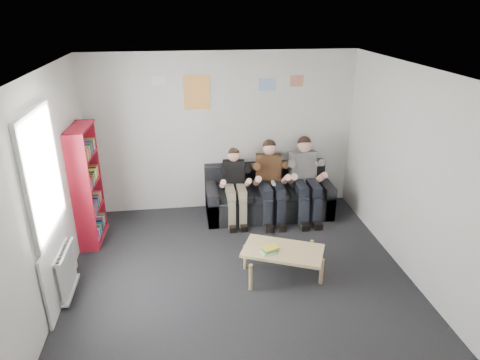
# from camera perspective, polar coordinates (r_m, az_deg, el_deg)

# --- Properties ---
(room_shell) EXTENTS (5.00, 5.00, 5.00)m
(room_shell) POSITION_cam_1_polar(r_m,az_deg,el_deg) (4.95, 0.36, -1.89)
(room_shell) COLOR black
(room_shell) RESTS_ON ground
(sofa) EXTENTS (2.12, 0.87, 0.82)m
(sofa) POSITION_cam_1_polar(r_m,az_deg,el_deg) (7.38, 3.72, -2.30)
(sofa) COLOR black
(sofa) RESTS_ON ground
(bookshelf) EXTENTS (0.27, 0.81, 1.79)m
(bookshelf) POSITION_cam_1_polar(r_m,az_deg,el_deg) (6.70, -19.63, -0.69)
(bookshelf) COLOR maroon
(bookshelf) RESTS_ON ground
(coffee_table) EXTENTS (1.03, 0.57, 0.41)m
(coffee_table) POSITION_cam_1_polar(r_m,az_deg,el_deg) (5.72, 5.74, -9.62)
(coffee_table) COLOR tan
(coffee_table) RESTS_ON ground
(game_cases) EXTENTS (0.23, 0.20, 0.05)m
(game_cases) POSITION_cam_1_polar(r_m,az_deg,el_deg) (5.62, 3.95, -9.27)
(game_cases) COLOR white
(game_cases) RESTS_ON coffee_table
(person_left) EXTENTS (0.36, 0.77, 1.22)m
(person_left) POSITION_cam_1_polar(r_m,az_deg,el_deg) (6.99, -0.66, -0.85)
(person_left) COLOR black
(person_left) RESTS_ON sofa
(person_middle) EXTENTS (0.42, 0.89, 1.33)m
(person_middle) POSITION_cam_1_polar(r_m,az_deg,el_deg) (7.06, 4.11, -0.29)
(person_middle) COLOR #50301A
(person_middle) RESTS_ON sofa
(person_right) EXTENTS (0.43, 0.92, 1.36)m
(person_right) POSITION_cam_1_polar(r_m,az_deg,el_deg) (7.19, 8.72, 0.03)
(person_right) COLOR silver
(person_right) RESTS_ON sofa
(radiator) EXTENTS (0.10, 0.64, 0.60)m
(radiator) POSITION_cam_1_polar(r_m,az_deg,el_deg) (5.77, -22.07, -11.19)
(radiator) COLOR silver
(radiator) RESTS_ON ground
(window) EXTENTS (0.05, 1.30, 2.36)m
(window) POSITION_cam_1_polar(r_m,az_deg,el_deg) (5.46, -23.85, -5.23)
(window) COLOR white
(window) RESTS_ON room_shell
(poster_large) EXTENTS (0.42, 0.01, 0.55)m
(poster_large) POSITION_cam_1_polar(r_m,az_deg,el_deg) (7.07, -5.78, 11.53)
(poster_large) COLOR #EBE552
(poster_large) RESTS_ON room_shell
(poster_blue) EXTENTS (0.25, 0.01, 0.20)m
(poster_blue) POSITION_cam_1_polar(r_m,az_deg,el_deg) (7.19, 3.61, 12.59)
(poster_blue) COLOR #469CEF
(poster_blue) RESTS_ON room_shell
(poster_pink) EXTENTS (0.22, 0.01, 0.18)m
(poster_pink) POSITION_cam_1_polar(r_m,az_deg,el_deg) (7.29, 7.58, 12.98)
(poster_pink) COLOR #C43D8C
(poster_pink) RESTS_ON room_shell
(poster_sign) EXTENTS (0.20, 0.01, 0.14)m
(poster_sign) POSITION_cam_1_polar(r_m,az_deg,el_deg) (7.04, -10.85, 12.86)
(poster_sign) COLOR white
(poster_sign) RESTS_ON room_shell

